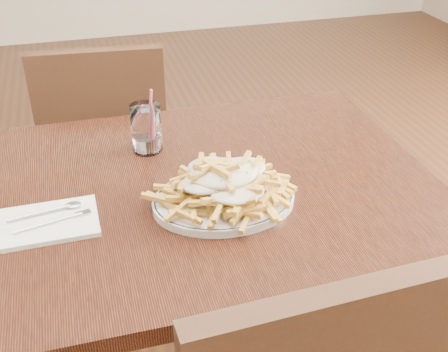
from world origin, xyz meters
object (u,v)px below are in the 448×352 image
object	(u,v)px
chair_far	(107,147)
fries_plate	(224,200)
table	(171,217)
water_glass	(147,131)
loaded_fries	(224,179)

from	to	relation	value
chair_far	fries_plate	xyz separation A→B (m)	(0.20, -0.79, 0.26)
table	fries_plate	distance (m)	0.16
fries_plate	water_glass	distance (m)	0.31
fries_plate	water_glass	size ratio (longest dim) A/B	1.93
chair_far	water_glass	bearing A→B (deg)	-81.40
fries_plate	table	bearing A→B (deg)	137.21
chair_far	loaded_fries	world-z (taller)	chair_far
chair_far	fries_plate	size ratio (longest dim) A/B	2.80
loaded_fries	water_glass	xyz separation A→B (m)	(-0.12, 0.28, -0.01)
water_glass	loaded_fries	bearing A→B (deg)	-67.17
table	loaded_fries	bearing A→B (deg)	-42.79
water_glass	fries_plate	bearing A→B (deg)	-67.17
fries_plate	loaded_fries	distance (m)	0.05
chair_far	fries_plate	distance (m)	0.86
chair_far	loaded_fries	size ratio (longest dim) A/B	3.06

